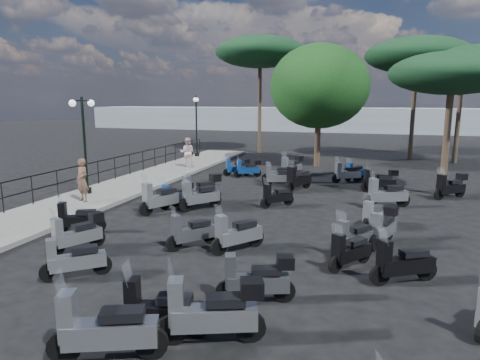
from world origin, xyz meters
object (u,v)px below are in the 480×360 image
(scooter_27, at_px, (374,215))
(scooter_30, at_px, (280,176))
(scooter_26, at_px, (403,264))
(scooter_10, at_px, (279,173))
(pine_2, at_px, (260,52))
(scooter_29, at_px, (451,187))
(scooter_1, at_px, (78,219))
(pine_0, at_px, (417,55))
(scooter_5, at_px, (237,168))
(scooter_11, at_px, (292,166))
(scooter_4, at_px, (201,190))
(scooter_18, at_px, (213,312))
(woman, at_px, (82,180))
(broadleaf_tree, at_px, (319,86))
(scooter_8, at_px, (160,199))
(scooter_31, at_px, (248,169))
(scooter_7, at_px, (160,311))
(scooter_16, at_px, (298,180))
(pine_1, at_px, (463,64))
(scooter_3, at_px, (177,196))
(scooter_17, at_px, (346,174))
(scooter_0, at_px, (74,260))
(scooter_15, at_px, (277,197))
(scooter_21, at_px, (383,228))
(scooter_12, at_px, (257,279))
(scooter_23, at_px, (354,172))
(scooter_22, at_px, (386,195))
(scooter_14, at_px, (237,234))
(lamp_post_1, at_px, (84,139))
(lamp_post_2, at_px, (196,122))
(scooter_20, at_px, (353,238))
(scooter_6, at_px, (104,330))
(pine_3, at_px, (452,74))
(scooter_13, at_px, (192,232))
(pedestrian_far, at_px, (187,152))
(scooter_19, at_px, (350,252))
(scooter_9, at_px, (199,196))
(scooter_28, at_px, (380,181))

(scooter_27, distance_m, scooter_30, 7.06)
(scooter_27, bearing_deg, scooter_26, 125.32)
(scooter_10, distance_m, pine_2, 14.33)
(scooter_26, height_order, scooter_29, scooter_29)
(scooter_1, bearing_deg, pine_0, -53.10)
(scooter_5, bearing_deg, scooter_11, -101.46)
(scooter_4, distance_m, scooter_18, 9.95)
(woman, xyz_separation_m, scooter_10, (6.35, 6.65, -0.49))
(scooter_1, xyz_separation_m, broadleaf_tree, (5.29, 15.78, 4.41))
(scooter_8, xyz_separation_m, scooter_31, (1.01, 7.92, -0.07))
(scooter_7, relative_size, scooter_29, 1.19)
(scooter_16, relative_size, pine_1, 0.23)
(scooter_1, distance_m, scooter_26, 9.38)
(scooter_18, bearing_deg, scooter_3, 8.14)
(scooter_17, distance_m, scooter_18, 15.37)
(scooter_0, xyz_separation_m, scooter_15, (3.00, 7.89, -0.03))
(scooter_17, relative_size, scooter_21, 0.91)
(scooter_12, bearing_deg, scooter_3, 17.46)
(scooter_0, relative_size, scooter_23, 0.99)
(scooter_22, bearing_deg, woman, 79.47)
(scooter_14, relative_size, scooter_23, 1.13)
(woman, relative_size, scooter_5, 1.26)
(lamp_post_1, height_order, broadleaf_tree, broadleaf_tree)
(lamp_post_2, bearing_deg, scooter_20, -72.66)
(scooter_6, xyz_separation_m, pine_3, (6.80, 14.57, 4.60))
(pine_0, bearing_deg, pine_3, -87.61)
(woman, height_order, scooter_17, woman)
(scooter_29, bearing_deg, scooter_10, 40.21)
(scooter_18, height_order, scooter_27, scooter_18)
(scooter_13, height_order, scooter_29, scooter_29)
(pedestrian_far, xyz_separation_m, scooter_15, (7.03, -7.39, -0.60))
(scooter_18, height_order, scooter_22, scooter_18)
(pine_0, relative_size, pine_3, 1.35)
(scooter_19, bearing_deg, lamp_post_1, 11.92)
(lamp_post_1, height_order, scooter_3, lamp_post_1)
(scooter_10, xyz_separation_m, scooter_23, (3.51, 1.86, -0.09))
(scooter_20, distance_m, scooter_27, 2.75)
(scooter_6, relative_size, scooter_16, 1.03)
(scooter_20, bearing_deg, scooter_4, 1.24)
(scooter_0, relative_size, scooter_12, 0.80)
(scooter_9, distance_m, scooter_15, 2.94)
(scooter_13, bearing_deg, scooter_28, -79.45)
(scooter_11, relative_size, scooter_29, 1.08)
(woman, bearing_deg, scooter_6, -30.57)
(scooter_21, height_order, scooter_27, scooter_21)
(woman, relative_size, scooter_1, 1.16)
(scooter_15, bearing_deg, lamp_post_2, -11.44)
(pedestrian_far, bearing_deg, scooter_0, 88.84)
(scooter_8, height_order, pine_1, pine_1)
(scooter_7, xyz_separation_m, scooter_16, (0.22, 12.75, 0.05))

